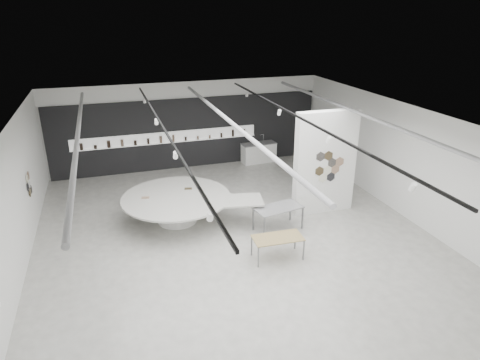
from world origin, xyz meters
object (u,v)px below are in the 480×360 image
object	(u,v)px
partition_column	(325,163)
display_island	(179,205)
kitchen_counter	(259,153)
sample_table_stone	(278,209)
sample_table_wood	(278,239)

from	to	relation	value
partition_column	display_island	bearing A→B (deg)	171.51
kitchen_counter	display_island	bearing A→B (deg)	-139.08
display_island	partition_column	bearing A→B (deg)	2.77
display_island	sample_table_stone	distance (m)	3.32
partition_column	kitchen_counter	xyz separation A→B (m)	(-0.35, 5.53, -1.34)
partition_column	kitchen_counter	world-z (taller)	partition_column
display_island	sample_table_wood	xyz separation A→B (m)	(2.26, -3.13, 0.02)
sample_table_wood	sample_table_stone	size ratio (longest dim) A/B	0.88
display_island	kitchen_counter	bearing A→B (deg)	57.41
partition_column	sample_table_wood	xyz separation A→B (m)	(-2.69, -2.39, -1.18)
partition_column	sample_table_wood	bearing A→B (deg)	-138.45
sample_table_stone	kitchen_counter	bearing A→B (deg)	75.26
sample_table_stone	kitchen_counter	xyz separation A→B (m)	(1.67, 6.33, -0.26)
sample_table_wood	sample_table_stone	bearing A→B (deg)	66.93
partition_column	kitchen_counter	distance (m)	5.70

